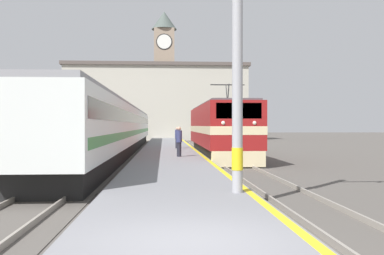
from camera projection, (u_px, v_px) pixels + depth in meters
name	position (u px, v px, depth m)	size (l,w,h in m)	color
ground_plane	(168.00, 152.00, 36.86)	(200.00, 200.00, 0.00)	#514C47
platform	(169.00, 153.00, 31.87)	(4.13, 140.00, 0.41)	slate
rail_track_near	(217.00, 156.00, 32.08)	(2.84, 140.00, 0.16)	#514C47
rail_track_far	(113.00, 156.00, 31.62)	(2.83, 140.00, 0.16)	#514C47
locomotive_train	(219.00, 130.00, 30.68)	(2.92, 16.39, 4.64)	black
passenger_train	(119.00, 128.00, 35.89)	(2.92, 48.19, 3.68)	black
catenary_mast	(239.00, 43.00, 11.98)	(2.12, 0.30, 8.13)	#9E9EA3
person_on_platform	(179.00, 141.00, 25.73)	(0.34, 0.34, 1.72)	#23232D
second_waiting_passenger	(177.00, 137.00, 35.00)	(0.34, 0.34, 1.66)	#23232D
clock_tower	(164.00, 71.00, 75.66)	(4.21, 4.21, 21.41)	gray
station_building	(157.00, 102.00, 67.84)	(27.38, 7.47, 11.37)	#B7B2A3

